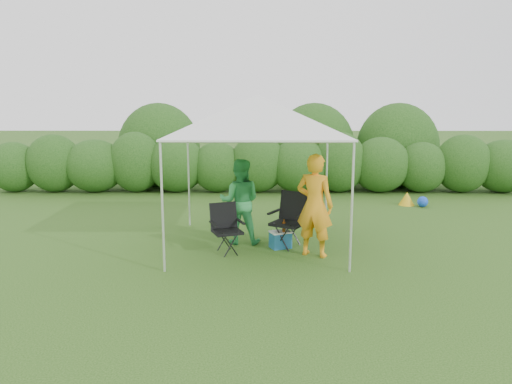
{
  "coord_description": "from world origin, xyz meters",
  "views": [
    {
      "loc": [
        0.03,
        -8.7,
        2.76
      ],
      "look_at": [
        -0.02,
        0.4,
        1.05
      ],
      "focal_mm": 35.0,
      "sensor_mm": 36.0,
      "label": 1
    }
  ],
  "objects_px": {
    "chair_left": "(226,225)",
    "woman": "(240,201)",
    "canopy": "(257,115)",
    "chair_right": "(290,216)",
    "cooler": "(280,239)",
    "man": "(315,205)"
  },
  "relations": [
    {
      "from": "chair_left",
      "to": "chair_right",
      "type": "bearing_deg",
      "value": -3.27
    },
    {
      "from": "chair_left",
      "to": "man",
      "type": "height_order",
      "value": "man"
    },
    {
      "from": "woman",
      "to": "cooler",
      "type": "height_order",
      "value": "woman"
    },
    {
      "from": "canopy",
      "to": "chair_right",
      "type": "height_order",
      "value": "canopy"
    },
    {
      "from": "chair_right",
      "to": "cooler",
      "type": "bearing_deg",
      "value": -112.91
    },
    {
      "from": "canopy",
      "to": "chair_left",
      "type": "relative_size",
      "value": 3.46
    },
    {
      "from": "chair_left",
      "to": "woman",
      "type": "bearing_deg",
      "value": 46.75
    },
    {
      "from": "chair_right",
      "to": "chair_left",
      "type": "bearing_deg",
      "value": -131.86
    },
    {
      "from": "woman",
      "to": "cooler",
      "type": "xyz_separation_m",
      "value": [
        0.77,
        -0.34,
        -0.66
      ]
    },
    {
      "from": "man",
      "to": "woman",
      "type": "relative_size",
      "value": 1.12
    },
    {
      "from": "chair_right",
      "to": "woman",
      "type": "bearing_deg",
      "value": -161.26
    },
    {
      "from": "canopy",
      "to": "woman",
      "type": "height_order",
      "value": "canopy"
    },
    {
      "from": "woman",
      "to": "cooler",
      "type": "distance_m",
      "value": 1.07
    },
    {
      "from": "canopy",
      "to": "cooler",
      "type": "xyz_separation_m",
      "value": [
        0.43,
        -0.19,
        -2.3
      ]
    },
    {
      "from": "chair_right",
      "to": "cooler",
      "type": "relative_size",
      "value": 2.24
    },
    {
      "from": "woman",
      "to": "chair_right",
      "type": "bearing_deg",
      "value": 172.31
    },
    {
      "from": "chair_left",
      "to": "woman",
      "type": "xyz_separation_m",
      "value": [
        0.24,
        0.58,
        0.31
      ]
    },
    {
      "from": "chair_left",
      "to": "cooler",
      "type": "bearing_deg",
      "value": -7.48
    },
    {
      "from": "cooler",
      "to": "chair_right",
      "type": "bearing_deg",
      "value": 13.66
    },
    {
      "from": "chair_right",
      "to": "man",
      "type": "height_order",
      "value": "man"
    },
    {
      "from": "canopy",
      "to": "chair_right",
      "type": "distance_m",
      "value": 1.98
    },
    {
      "from": "chair_right",
      "to": "woman",
      "type": "relative_size",
      "value": 0.63
    }
  ]
}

